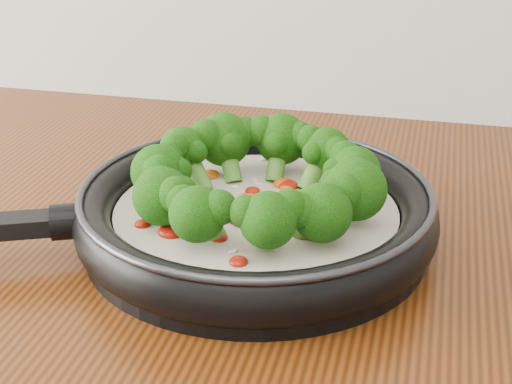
# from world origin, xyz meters

# --- Properties ---
(skillet) EXTENTS (0.53, 0.43, 0.10)m
(skillet) POSITION_xyz_m (-0.10, 1.12, 0.94)
(skillet) COLOR black
(skillet) RESTS_ON counter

